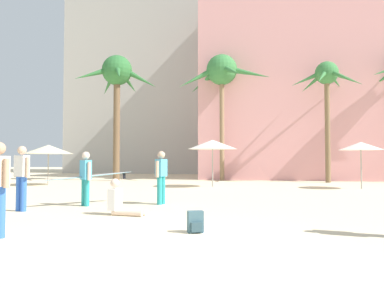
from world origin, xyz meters
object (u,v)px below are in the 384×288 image
object	(u,v)px
beach_towel	(250,232)
person_mid_left	(22,175)
person_mid_right	(161,175)
person_far_left	(87,176)
palm_tree_right	(117,78)
palm_tree_left	(327,82)
palm_tree_center	(222,75)
cafe_umbrella_3	(48,149)
person_near_left	(121,202)
cafe_umbrella_0	(213,145)
backpack	(195,222)
cafe_umbrella_2	(361,146)

from	to	relation	value
beach_towel	person_mid_left	world-z (taller)	person_mid_left
person_mid_right	person_far_left	bearing A→B (deg)	-145.85
palm_tree_right	person_mid_right	distance (m)	15.52
palm_tree_right	person_mid_left	world-z (taller)	palm_tree_right
palm_tree_left	person_far_left	size ratio (longest dim) A/B	3.02
palm_tree_center	person_far_left	world-z (taller)	palm_tree_center
cafe_umbrella_3	person_near_left	size ratio (longest dim) A/B	2.75
cafe_umbrella_3	person_far_left	distance (m)	10.52
person_near_left	person_mid_right	world-z (taller)	person_mid_right
palm_tree_left	cafe_umbrella_0	bearing A→B (deg)	-140.57
beach_towel	person_mid_left	bearing A→B (deg)	163.49
cafe_umbrella_0	cafe_umbrella_3	bearing A→B (deg)	-176.78
beach_towel	backpack	bearing A→B (deg)	-167.04
cafe_umbrella_2	beach_towel	size ratio (longest dim) A/B	1.31
palm_tree_center	palm_tree_right	world-z (taller)	palm_tree_center
cafe_umbrella_3	palm_tree_center	bearing A→B (deg)	37.50
palm_tree_right	cafe_umbrella_3	size ratio (longest dim) A/B	3.18
palm_tree_left	person_near_left	bearing A→B (deg)	-114.66
palm_tree_center	person_mid_left	xyz separation A→B (m)	(-3.51, -16.59, -6.23)
palm_tree_right	cafe_umbrella_3	distance (m)	7.38
cafe_umbrella_2	person_mid_left	size ratio (longest dim) A/B	1.27
palm_tree_right	cafe_umbrella_2	bearing A→B (deg)	-17.17
palm_tree_center	person_near_left	world-z (taller)	palm_tree_center
cafe_umbrella_3	person_mid_left	bearing A→B (deg)	-61.70
cafe_umbrella_0	cafe_umbrella_2	bearing A→B (deg)	1.43
palm_tree_center	beach_towel	world-z (taller)	palm_tree_center
cafe_umbrella_2	beach_towel	xyz separation A→B (m)	(-4.69, -12.40, -2.07)
beach_towel	cafe_umbrella_3	bearing A→B (deg)	134.79
cafe_umbrella_2	backpack	xyz separation A→B (m)	(-5.73, -12.64, -1.87)
palm_tree_left	person_near_left	size ratio (longest dim) A/B	7.78
palm_tree_left	cafe_umbrella_3	xyz separation A→B (m)	(-15.49, -5.79, -4.25)
person_mid_left	person_mid_right	xyz separation A→B (m)	(3.31, 2.36, -0.06)
palm_tree_center	backpack	distance (m)	20.06
person_far_left	palm_tree_center	bearing A→B (deg)	-149.81
person_mid_left	person_mid_right	size ratio (longest dim) A/B	1.06
palm_tree_left	cafe_umbrella_3	distance (m)	17.07
cafe_umbrella_0	cafe_umbrella_2	world-z (taller)	cafe_umbrella_0
cafe_umbrella_2	palm_tree_right	bearing A→B (deg)	162.83
cafe_umbrella_3	backpack	size ratio (longest dim) A/B	6.35
cafe_umbrella_0	backpack	xyz separation A→B (m)	(1.52, -12.46, -2.00)
palm_tree_center	cafe_umbrella_2	world-z (taller)	palm_tree_center
cafe_umbrella_2	backpack	bearing A→B (deg)	-114.38
cafe_umbrella_3	beach_towel	xyz separation A→B (m)	(11.63, -11.71, -1.97)
person_mid_left	cafe_umbrella_2	bearing A→B (deg)	152.77
cafe_umbrella_3	palm_tree_right	bearing A→B (deg)	70.16
palm_tree_center	person_mid_left	world-z (taller)	palm_tree_center
palm_tree_left	person_mid_left	bearing A→B (deg)	-123.12
palm_tree_right	cafe_umbrella_2	size ratio (longest dim) A/B	3.73
palm_tree_left	cafe_umbrella_0	size ratio (longest dim) A/B	2.95
palm_tree_center	cafe_umbrella_3	world-z (taller)	palm_tree_center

